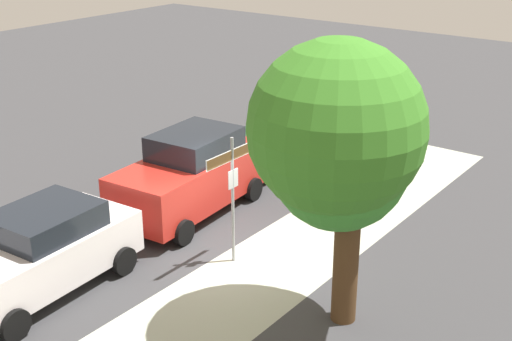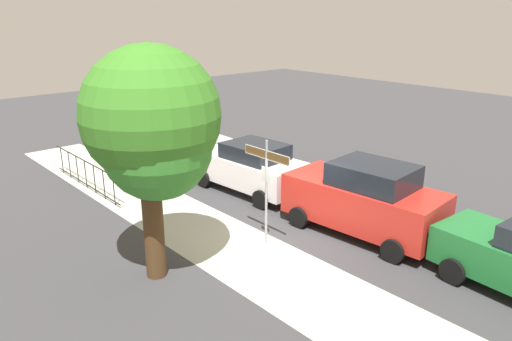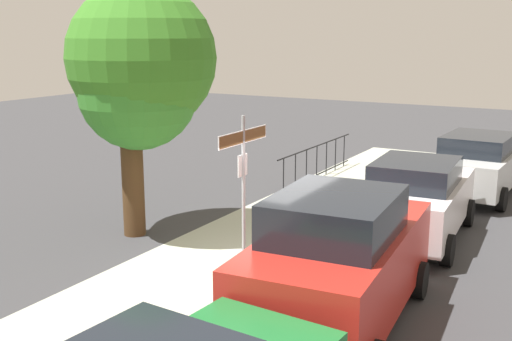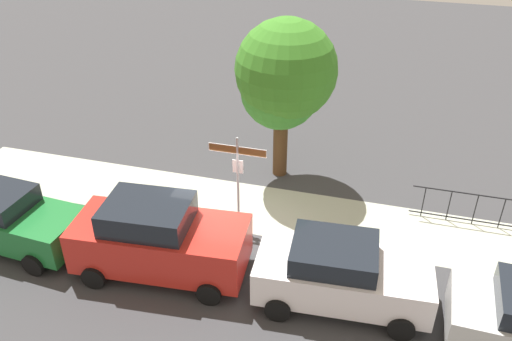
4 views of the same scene
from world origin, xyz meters
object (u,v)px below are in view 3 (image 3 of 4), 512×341
Objects in this scene: car_red at (339,260)px; shade_tree at (142,70)px; street_sign at (243,163)px; car_silver at (479,163)px; car_white at (416,199)px.

shade_tree is at bearing 64.87° from car_red.
street_sign reaches higher than car_red.
car_silver is at bearing -37.26° from shade_tree.
car_red is (-2.05, -5.45, -2.64)m from shade_tree.
shade_tree reaches higher than car_white.
shade_tree is 1.27× the size of car_white.
car_white is 4.81m from car_silver.
car_white is at bearing -62.60° from shade_tree.
car_silver is (9.60, -0.29, -0.18)m from car_red.
street_sign is at bearing 140.93° from car_white.
street_sign is 0.68× the size of car_white.
car_red is 9.60m from car_silver.
shade_tree reaches higher than street_sign.
street_sign is 3.39m from shade_tree.
car_white is (2.76, -5.32, -2.79)m from shade_tree.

